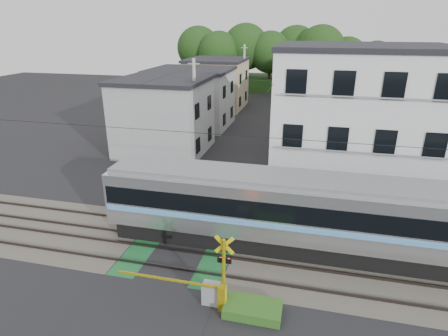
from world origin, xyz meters
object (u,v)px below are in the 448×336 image
(crossing_signal_near, at_px, (213,289))
(pedestrian, at_px, (279,110))
(apartment_block, at_px, (356,121))
(crossing_signal_far, at_px, (162,197))

(crossing_signal_near, bearing_deg, pedestrian, 91.34)
(apartment_block, relative_size, pedestrian, 6.54)
(apartment_block, bearing_deg, crossing_signal_near, -114.22)
(crossing_signal_far, bearing_deg, crossing_signal_near, -54.71)
(crossing_signal_far, relative_size, pedestrian, 3.04)
(crossing_signal_near, relative_size, crossing_signal_far, 1.00)
(crossing_signal_far, height_order, apartment_block, apartment_block)
(apartment_block, height_order, pedestrian, apartment_block)
(crossing_signal_near, bearing_deg, apartment_block, 65.78)
(crossing_signal_far, xyz_separation_m, pedestrian, (4.40, 25.90, 0.07))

